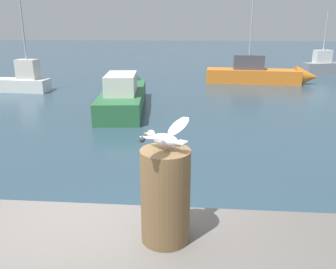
{
  "coord_description": "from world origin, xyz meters",
  "views": [
    {
      "loc": [
        1.05,
        -3.16,
        3.1
      ],
      "look_at": [
        0.81,
        -0.3,
        2.18
      ],
      "focal_mm": 37.92,
      "sensor_mm": 36.0,
      "label": 1
    }
  ],
  "objects_px": {
    "seagull": "(165,136)",
    "boat_orange": "(264,74)",
    "boat_green": "(125,93)",
    "boat_grey": "(332,67)",
    "boat_white": "(16,81)",
    "mooring_post": "(165,196)"
  },
  "relations": [
    {
      "from": "boat_white",
      "to": "boat_grey",
      "type": "relative_size",
      "value": 1.06
    },
    {
      "from": "boat_white",
      "to": "boat_orange",
      "type": "distance_m",
      "value": 12.25
    },
    {
      "from": "boat_grey",
      "to": "boat_green",
      "type": "bearing_deg",
      "value": -140.36
    },
    {
      "from": "boat_white",
      "to": "boat_orange",
      "type": "relative_size",
      "value": 0.7
    },
    {
      "from": "seagull",
      "to": "boat_grey",
      "type": "distance_m",
      "value": 21.53
    },
    {
      "from": "boat_white",
      "to": "boat_orange",
      "type": "height_order",
      "value": "boat_orange"
    },
    {
      "from": "boat_green",
      "to": "boat_grey",
      "type": "xyz_separation_m",
      "value": [
        10.87,
        9.0,
        0.04
      ]
    },
    {
      "from": "seagull",
      "to": "boat_orange",
      "type": "distance_m",
      "value": 16.88
    },
    {
      "from": "boat_white",
      "to": "boat_green",
      "type": "height_order",
      "value": "boat_white"
    },
    {
      "from": "boat_green",
      "to": "boat_grey",
      "type": "bearing_deg",
      "value": 39.64
    },
    {
      "from": "seagull",
      "to": "boat_green",
      "type": "bearing_deg",
      "value": 103.36
    },
    {
      "from": "seagull",
      "to": "boat_green",
      "type": "height_order",
      "value": "seagull"
    },
    {
      "from": "boat_orange",
      "to": "boat_grey",
      "type": "height_order",
      "value": "boat_orange"
    },
    {
      "from": "boat_green",
      "to": "boat_grey",
      "type": "distance_m",
      "value": 14.11
    },
    {
      "from": "mooring_post",
      "to": "boat_green",
      "type": "relative_size",
      "value": 0.13
    },
    {
      "from": "seagull",
      "to": "boat_orange",
      "type": "xyz_separation_m",
      "value": [
        3.67,
        16.38,
        -1.78
      ]
    },
    {
      "from": "seagull",
      "to": "boat_orange",
      "type": "relative_size",
      "value": 0.11
    },
    {
      "from": "seagull",
      "to": "boat_green",
      "type": "relative_size",
      "value": 0.11
    },
    {
      "from": "mooring_post",
      "to": "boat_grey",
      "type": "bearing_deg",
      "value": 67.23
    },
    {
      "from": "mooring_post",
      "to": "boat_orange",
      "type": "height_order",
      "value": "boat_orange"
    },
    {
      "from": "seagull",
      "to": "boat_grey",
      "type": "bearing_deg",
      "value": 67.22
    },
    {
      "from": "mooring_post",
      "to": "seagull",
      "type": "relative_size",
      "value": 1.24
    }
  ]
}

